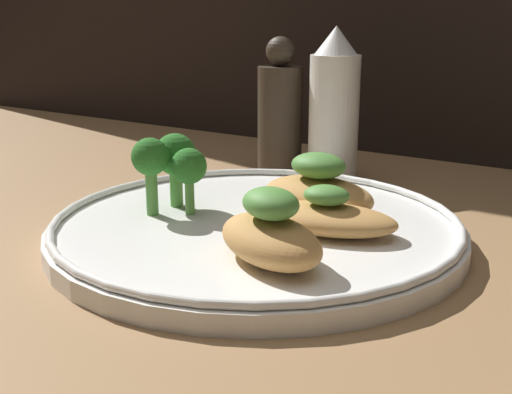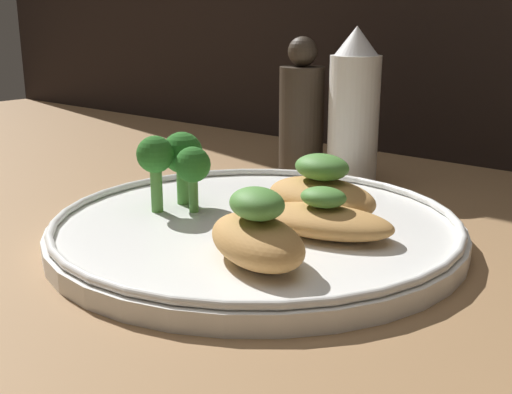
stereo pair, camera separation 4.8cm
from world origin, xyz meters
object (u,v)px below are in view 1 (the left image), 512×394
at_px(plate, 256,227).
at_px(broccoli_bunch, 170,161).
at_px(sauce_bottle, 334,108).
at_px(pepper_grinder, 280,113).

relative_size(plate, broccoli_bunch, 5.09).
bearing_deg(sauce_bottle, plate, -79.12).
height_order(sauce_bottle, pepper_grinder, sauce_bottle).
relative_size(sauce_bottle, pepper_grinder, 1.08).
height_order(plate, broccoli_bunch, broccoli_bunch).
xyz_separation_m(broccoli_bunch, sauce_bottle, (0.03, 0.21, 0.02)).
xyz_separation_m(plate, sauce_bottle, (-0.04, 0.20, 0.06)).
xyz_separation_m(sauce_bottle, pepper_grinder, (-0.06, 0.00, -0.01)).
distance_m(plate, sauce_bottle, 0.21).
bearing_deg(sauce_bottle, pepper_grinder, 180.00).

